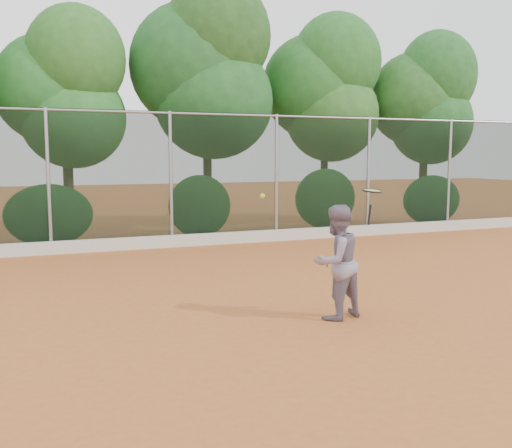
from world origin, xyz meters
name	(u,v)px	position (x,y,z in m)	size (l,w,h in m)	color
ground	(281,314)	(0.00, 0.00, 0.00)	(80.00, 80.00, 0.00)	#A65727
concrete_curb	(174,241)	(0.00, 6.82, 0.15)	(24.00, 0.20, 0.30)	beige
tennis_player	(336,262)	(0.66, -0.50, 0.83)	(0.81, 0.63, 1.67)	slate
chainlink_fence	(171,175)	(0.00, 7.00, 1.86)	(24.09, 0.09, 3.50)	black
foliage_backdrop	(134,83)	(-0.55, 8.98, 4.40)	(23.70, 3.63, 7.55)	#49301C
tennis_racket	(372,194)	(1.12, -0.68, 1.83)	(0.37, 0.37, 0.53)	black
tennis_ball_in_flight	(262,196)	(-0.74, -1.08, 1.87)	(0.06, 0.06, 0.06)	#A5C92D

